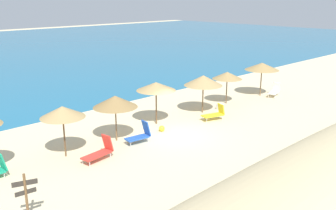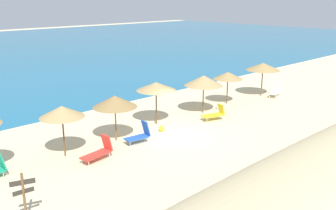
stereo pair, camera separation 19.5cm
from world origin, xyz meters
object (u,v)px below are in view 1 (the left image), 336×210
(cooler_box, at_px, (220,107))
(lounge_chair_1, at_px, (275,91))
(beach_umbrella_4, at_px, (203,80))
(lounge_chair_3, at_px, (100,151))
(lounge_chair_2, at_px, (140,134))
(beach_ball, at_px, (162,129))
(beach_umbrella_3, at_px, (156,86))
(beach_umbrella_2, at_px, (115,101))
(beach_umbrella_1, at_px, (62,112))
(beach_umbrella_6, at_px, (262,66))
(lounge_chair_4, at_px, (215,113))
(beach_umbrella_5, at_px, (227,75))
(wooden_signpost, at_px, (26,194))

(cooler_box, bearing_deg, lounge_chair_1, -5.73)
(beach_umbrella_4, xyz_separation_m, lounge_chair_3, (-9.54, -1.75, -1.79))
(lounge_chair_2, bearing_deg, beach_ball, -68.46)
(beach_umbrella_3, bearing_deg, beach_umbrella_4, -5.86)
(beach_umbrella_4, bearing_deg, lounge_chair_1, -7.73)
(beach_umbrella_2, bearing_deg, beach_umbrella_1, 179.93)
(beach_umbrella_2, bearing_deg, beach_umbrella_3, 9.94)
(beach_umbrella_4, distance_m, beach_ball, 5.13)
(beach_ball, bearing_deg, beach_umbrella_6, 3.65)
(lounge_chair_1, height_order, lounge_chair_3, lounge_chair_3)
(lounge_chair_1, height_order, lounge_chair_2, lounge_chair_2)
(beach_umbrella_2, relative_size, beach_ball, 7.32)
(lounge_chair_2, height_order, lounge_chair_4, lounge_chair_2)
(lounge_chair_1, distance_m, lounge_chair_4, 8.20)
(beach_ball, bearing_deg, beach_umbrella_5, 8.74)
(beach_ball, bearing_deg, beach_umbrella_1, 173.83)
(lounge_chair_4, xyz_separation_m, beach_ball, (-3.96, 0.77, -0.25))
(beach_umbrella_5, distance_m, wooden_signpost, 18.18)
(beach_umbrella_4, bearing_deg, wooden_signpost, -162.43)
(beach_umbrella_6, relative_size, lounge_chair_4, 1.70)
(beach_umbrella_2, xyz_separation_m, lounge_chair_3, (-2.11, -1.53, -1.78))
(lounge_chair_2, distance_m, wooden_signpost, 8.42)
(beach_umbrella_4, bearing_deg, beach_umbrella_1, -178.84)
(beach_umbrella_1, bearing_deg, beach_umbrella_4, 1.16)
(beach_umbrella_3, relative_size, beach_ball, 7.61)
(beach_umbrella_6, xyz_separation_m, wooden_signpost, (-21.33, -4.45, -1.23))
(beach_umbrella_1, relative_size, lounge_chair_4, 1.65)
(beach_umbrella_4, relative_size, beach_umbrella_5, 1.09)
(beach_umbrella_5, relative_size, beach_umbrella_6, 0.89)
(beach_umbrella_6, relative_size, cooler_box, 6.18)
(beach_umbrella_2, relative_size, beach_umbrella_5, 1.08)
(lounge_chair_1, distance_m, lounge_chair_2, 14.21)
(beach_umbrella_3, relative_size, cooler_box, 6.15)
(lounge_chair_4, distance_m, cooler_box, 2.38)
(lounge_chair_1, distance_m, wooden_signpost, 22.26)
(beach_umbrella_4, xyz_separation_m, wooden_signpost, (-14.44, -4.57, -1.12))
(lounge_chair_1, bearing_deg, lounge_chair_4, 78.19)
(lounge_chair_2, xyz_separation_m, cooler_box, (8.07, 0.97, -0.26))
(beach_umbrella_6, xyz_separation_m, lounge_chair_3, (-16.42, -1.63, -1.91))
(wooden_signpost, bearing_deg, beach_ball, 40.14)
(lounge_chair_1, relative_size, beach_ball, 4.52)
(beach_umbrella_5, xyz_separation_m, wooden_signpost, (-17.48, -4.90, -0.98))
(beach_umbrella_2, relative_size, lounge_chair_1, 1.62)
(lounge_chair_4, xyz_separation_m, cooler_box, (2.04, 1.22, -0.21))
(lounge_chair_1, relative_size, lounge_chair_2, 1.09)
(beach_umbrella_6, bearing_deg, beach_umbrella_2, -179.61)
(beach_umbrella_5, bearing_deg, beach_umbrella_1, -177.74)
(beach_umbrella_1, bearing_deg, beach_umbrella_3, 5.28)
(beach_umbrella_4, bearing_deg, cooler_box, -16.28)
(beach_umbrella_4, xyz_separation_m, lounge_chair_4, (-0.66, -1.62, -1.82))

